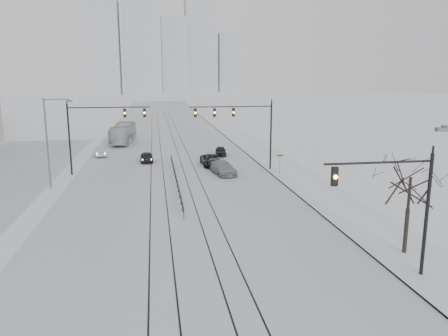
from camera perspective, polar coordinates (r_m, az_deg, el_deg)
road at (r=75.43m, az=-7.46°, el=3.38°), size 22.00×260.00×0.02m
sidewalk_east at (r=76.98m, az=2.65°, el=3.69°), size 5.00×260.00×0.16m
curb at (r=76.53m, az=0.85°, el=3.64°), size 0.10×260.00×0.12m
tram_rails at (r=55.73m, az=-6.82°, el=0.43°), size 5.30×180.00×0.01m
skyline at (r=288.99m, az=-7.97°, el=15.62°), size 96.00×48.00×72.00m
traffic_mast_near at (r=25.10m, az=22.08°, el=-3.81°), size 6.10×0.37×7.00m
traffic_mast_ne at (r=50.90m, az=2.52°, el=5.96°), size 9.60×0.37×8.00m
traffic_mast_nw at (r=51.30m, az=-16.37°, el=5.33°), size 9.10×0.37×8.00m
street_light_west at (r=46.11m, az=-21.80°, el=3.83°), size 2.73×0.25×9.00m
bare_tree at (r=28.83m, az=23.13°, el=-2.10°), size 4.40×4.40×6.10m
median_fence at (r=45.85m, az=-6.30°, el=-1.39°), size 0.06×24.00×1.00m
street_sign at (r=49.51m, az=7.31°, el=0.85°), size 0.70×0.06×2.40m
sedan_sb_inner at (r=58.00m, az=-10.07°, el=1.45°), size 1.74×4.09×1.38m
sedan_sb_outer at (r=63.68m, az=-15.81°, el=2.11°), size 2.03×4.42×1.40m
sedan_nb_front at (r=54.76m, az=-1.69°, el=1.01°), size 2.48×5.03×1.37m
sedan_nb_right at (r=49.85m, az=-0.11°, el=0.00°), size 2.87×5.36×1.48m
sedan_nb_far at (r=61.87m, az=-0.43°, el=2.22°), size 1.90×3.84×1.26m
box_truck at (r=75.47m, az=-13.02°, el=4.44°), size 3.86×12.02×3.29m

